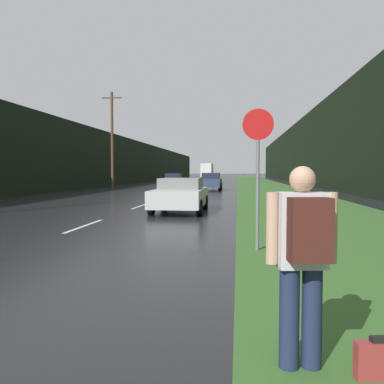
% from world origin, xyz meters
% --- Properties ---
extents(grass_verge, '(6.00, 240.00, 0.02)m').
position_xyz_m(grass_verge, '(7.56, 40.00, 0.01)').
color(grass_verge, '#386028').
rests_on(grass_verge, ground_plane).
extents(lane_stripe_c, '(0.12, 3.00, 0.01)m').
position_xyz_m(lane_stripe_c, '(0.00, 12.70, 0.00)').
color(lane_stripe_c, silver).
rests_on(lane_stripe_c, ground_plane).
extents(lane_stripe_d, '(0.12, 3.00, 0.01)m').
position_xyz_m(lane_stripe_d, '(0.00, 19.70, 0.00)').
color(lane_stripe_d, silver).
rests_on(lane_stripe_d, ground_plane).
extents(treeline_far_side, '(2.00, 140.00, 5.98)m').
position_xyz_m(treeline_far_side, '(-10.56, 50.00, 2.99)').
color(treeline_far_side, black).
rests_on(treeline_far_side, ground_plane).
extents(treeline_near_side, '(2.00, 140.00, 8.38)m').
position_xyz_m(treeline_near_side, '(13.56, 50.00, 4.19)').
color(treeline_near_side, black).
rests_on(treeline_near_side, ground_plane).
extents(utility_pole_far, '(1.80, 0.24, 8.66)m').
position_xyz_m(utility_pole_far, '(-6.55, 36.24, 4.46)').
color(utility_pole_far, '#4C3823').
rests_on(utility_pole_far, ground_plane).
extents(stop_sign, '(0.64, 0.07, 2.92)m').
position_xyz_m(stop_sign, '(5.00, 9.36, 1.75)').
color(stop_sign, slate).
rests_on(stop_sign, ground_plane).
extents(hitchhiker_with_backpack, '(0.58, 0.45, 1.69)m').
position_xyz_m(hitchhiker_with_backpack, '(5.12, 4.29, 0.97)').
color(hitchhiker_with_backpack, '#1E2847').
rests_on(hitchhiker_with_backpack, ground_plane).
extents(suitcase, '(0.38, 0.16, 0.36)m').
position_xyz_m(suitcase, '(5.70, 4.20, 0.16)').
color(suitcase, '#9E3333').
rests_on(suitcase, ground_plane).
extents(car_passing_near, '(2.02, 4.40, 1.37)m').
position_xyz_m(car_passing_near, '(2.28, 17.25, 0.70)').
color(car_passing_near, '#BCBCBC').
rests_on(car_passing_near, ground_plane).
extents(car_passing_far, '(1.84, 4.79, 1.51)m').
position_xyz_m(car_passing_far, '(2.28, 36.15, 0.77)').
color(car_passing_far, '#2D3856').
rests_on(car_passing_far, ground_plane).
extents(car_oncoming, '(1.91, 4.55, 1.43)m').
position_xyz_m(car_oncoming, '(-2.28, 44.30, 0.73)').
color(car_oncoming, '#2D3856').
rests_on(car_oncoming, ground_plane).
extents(delivery_truck, '(2.51, 8.85, 3.38)m').
position_xyz_m(delivery_truck, '(-2.28, 92.47, 1.79)').
color(delivery_truck, gray).
rests_on(delivery_truck, ground_plane).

